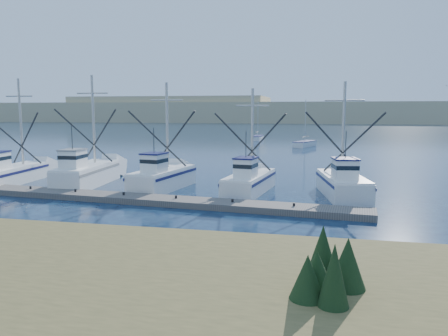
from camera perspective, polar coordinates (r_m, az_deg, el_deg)
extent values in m
plane|color=#0B1834|center=(22.76, -2.43, -8.71)|extent=(500.00, 500.00, 0.00)
cube|color=#645E5A|center=(31.19, -11.36, -3.96)|extent=(31.90, 5.17, 0.42)
cube|color=tan|center=(231.23, 10.60, 7.16)|extent=(360.00, 60.00, 10.00)
cube|color=white|center=(42.56, -25.74, -0.84)|extent=(3.03, 7.95, 1.38)
cylinder|color=#B7B2A8|center=(43.24, -25.02, 5.41)|extent=(0.22, 0.22, 7.76)
cube|color=white|center=(38.93, -17.42, -0.94)|extent=(3.22, 8.44, 1.67)
cube|color=white|center=(36.91, -19.12, 1.02)|extent=(1.67, 2.12, 1.50)
cylinder|color=#B7B2A8|center=(39.77, -16.69, 6.03)|extent=(0.22, 0.22, 7.67)
cube|color=white|center=(35.59, -7.98, -1.54)|extent=(3.59, 7.55, 1.54)
cube|color=white|center=(33.66, -9.09, 0.52)|extent=(1.70, 1.97, 1.50)
cylinder|color=#B7B2A8|center=(36.34, -7.44, 5.46)|extent=(0.22, 0.22, 7.05)
cube|color=white|center=(34.01, 3.35, -2.07)|extent=(3.34, 7.74, 1.35)
cube|color=white|center=(31.92, 2.86, -0.12)|extent=(1.60, 1.99, 1.50)
cylinder|color=#B7B2A8|center=(34.83, 3.72, 4.83)|extent=(0.22, 0.22, 6.71)
cube|color=white|center=(33.70, 15.21, -2.34)|extent=(3.84, 7.81, 1.45)
cube|color=white|center=(31.59, 15.50, -0.29)|extent=(1.82, 2.05, 1.50)
cylinder|color=#B7B2A8|center=(34.52, 15.34, 5.00)|extent=(0.22, 0.22, 7.06)
cube|color=white|center=(77.15, 10.50, 3.08)|extent=(4.01, 6.53, 0.90)
cylinder|color=#B7B2A8|center=(77.24, 10.58, 6.09)|extent=(0.12, 0.12, 7.20)
cube|color=white|center=(92.19, 4.41, 3.91)|extent=(1.98, 6.09, 0.90)
cylinder|color=#B7B2A8|center=(92.32, 4.46, 6.43)|extent=(0.12, 0.12, 7.20)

